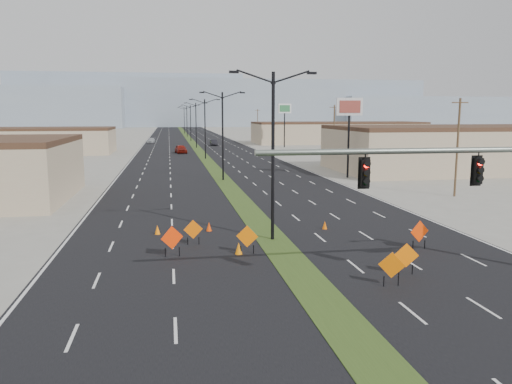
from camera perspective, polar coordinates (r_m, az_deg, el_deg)
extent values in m
plane|color=gray|center=(19.50, 9.31, -14.11)|extent=(600.00, 600.00, 0.00)
cube|color=black|center=(117.31, -6.93, 5.15)|extent=(25.00, 400.00, 0.02)
cube|color=#304719|center=(117.31, -6.93, 5.15)|extent=(2.00, 400.00, 0.04)
cube|color=tan|center=(105.30, -24.23, 5.24)|extent=(30.00, 14.00, 4.50)
cube|color=tan|center=(73.89, 23.05, 4.46)|extent=(36.00, 18.00, 5.50)
cube|color=tan|center=(134.43, 9.32, 6.64)|extent=(44.00, 16.00, 5.00)
cube|color=#8896A9|center=(320.30, -1.63, 10.07)|extent=(220.00, 50.00, 28.00)
cube|color=#8896A9|center=(358.90, 21.60, 8.54)|extent=(160.00, 50.00, 18.00)
cube|color=#8896A9|center=(337.86, -14.16, 10.09)|extent=(140.00, 50.00, 32.00)
cylinder|color=slate|center=(22.05, 20.89, 4.46)|extent=(16.00, 0.24, 0.24)
cube|color=black|center=(20.57, 12.33, 2.10)|extent=(0.50, 0.28, 1.30)
sphere|color=#FF0C05|center=(20.39, 12.53, 3.02)|extent=(0.22, 0.22, 0.22)
cube|color=black|center=(22.93, 23.99, 2.22)|extent=(0.50, 0.28, 1.30)
sphere|color=#FF0C05|center=(22.76, 24.27, 3.04)|extent=(0.22, 0.22, 0.22)
cylinder|color=black|center=(29.65, 1.94, 3.91)|extent=(0.20, 0.20, 10.00)
cube|color=black|center=(29.25, -2.55, 13.54)|extent=(0.55, 0.24, 0.14)
cube|color=black|center=(30.18, 6.39, 13.35)|extent=(0.55, 0.24, 0.14)
cylinder|color=black|center=(57.29, -3.83, 6.32)|extent=(0.20, 0.20, 10.00)
cube|color=black|center=(57.08, -6.22, 11.25)|extent=(0.55, 0.24, 0.14)
cube|color=black|center=(57.57, -1.56, 11.27)|extent=(0.55, 0.24, 0.14)
cylinder|color=black|center=(85.16, -5.84, 7.14)|extent=(0.20, 0.20, 10.00)
cube|color=black|center=(85.03, -7.47, 10.44)|extent=(0.55, 0.24, 0.14)
cube|color=black|center=(85.35, -4.33, 10.49)|extent=(0.55, 0.24, 0.14)
cylinder|color=black|center=(113.10, -6.87, 7.55)|extent=(0.20, 0.20, 10.00)
cube|color=black|center=(113.00, -8.09, 10.04)|extent=(0.55, 0.24, 0.14)
cube|color=black|center=(113.24, -5.73, 10.08)|extent=(0.55, 0.24, 0.14)
cylinder|color=black|center=(141.06, -7.48, 7.80)|extent=(0.20, 0.20, 10.00)
cube|color=black|center=(140.98, -8.47, 9.79)|extent=(0.55, 0.24, 0.14)
cube|color=black|center=(141.18, -6.58, 9.83)|extent=(0.55, 0.24, 0.14)
cylinder|color=black|center=(169.04, -7.90, 7.97)|extent=(0.20, 0.20, 10.00)
cube|color=black|center=(168.97, -8.73, 9.63)|extent=(0.55, 0.24, 0.14)
cube|color=black|center=(169.13, -7.15, 9.66)|extent=(0.55, 0.24, 0.14)
cylinder|color=black|center=(197.02, -8.20, 8.09)|extent=(0.20, 0.20, 10.00)
cube|color=black|center=(196.96, -8.91, 9.51)|extent=(0.55, 0.24, 0.14)
cube|color=black|center=(197.10, -7.55, 9.54)|extent=(0.55, 0.24, 0.14)
cylinder|color=#4C3823|center=(49.44, 22.02, 4.70)|extent=(0.20, 0.20, 9.00)
cube|color=#4C3823|center=(49.36, 22.30, 9.44)|extent=(1.60, 0.10, 0.10)
cylinder|color=#4C3823|center=(81.26, 8.89, 6.64)|extent=(0.20, 0.20, 9.00)
cube|color=#4C3823|center=(81.21, 8.96, 9.53)|extent=(1.60, 0.10, 0.10)
cylinder|color=#4C3823|center=(114.94, 3.26, 7.37)|extent=(0.20, 0.20, 9.00)
cube|color=#4C3823|center=(114.91, 3.27, 9.42)|extent=(1.60, 0.10, 0.10)
cylinder|color=#4C3823|center=(149.23, 0.18, 7.74)|extent=(0.20, 0.20, 9.00)
cube|color=#4C3823|center=(149.20, 0.18, 9.32)|extent=(1.60, 0.10, 0.10)
imported|color=maroon|center=(98.30, -8.59, 4.88)|extent=(2.53, 5.05, 1.65)
imported|color=black|center=(121.39, -4.85, 5.64)|extent=(1.65, 4.30, 1.40)
imported|color=#A7ACB1|center=(134.05, -11.87, 5.77)|extent=(2.25, 4.60, 1.29)
cube|color=#F63305|center=(27.07, -9.58, -5.17)|extent=(1.18, 0.54, 1.27)
cylinder|color=black|center=(27.28, -10.32, -6.81)|extent=(0.05, 0.05, 0.53)
cylinder|color=black|center=(27.28, -8.75, -6.76)|extent=(0.05, 0.05, 0.53)
cube|color=orange|center=(27.20, -1.02, -5.09)|extent=(1.15, 0.45, 1.21)
cylinder|color=black|center=(27.34, -1.75, -6.65)|extent=(0.05, 0.05, 0.50)
cylinder|color=black|center=(27.45, -0.29, -6.59)|extent=(0.05, 0.05, 0.50)
cube|color=#DF5B04|center=(29.35, -7.20, -4.26)|extent=(1.12, 0.16, 1.12)
cylinder|color=black|center=(29.51, -7.81, -5.60)|extent=(0.05, 0.05, 0.47)
cylinder|color=black|center=(29.53, -6.54, -5.56)|extent=(0.05, 0.05, 0.47)
cube|color=#FF6F05|center=(24.80, 16.81, -6.94)|extent=(1.15, 0.31, 1.17)
cylinder|color=black|center=(24.86, 16.02, -8.63)|extent=(0.05, 0.05, 0.49)
cylinder|color=black|center=(25.15, 17.43, -8.48)|extent=(0.05, 0.05, 0.49)
cube|color=#DB6004|center=(23.06, 15.26, -8.06)|extent=(1.08, 0.53, 1.18)
cylinder|color=black|center=(23.14, 14.40, -9.88)|extent=(0.05, 0.05, 0.49)
cylinder|color=black|center=(23.42, 15.95, -9.71)|extent=(0.05, 0.05, 0.49)
cube|color=#F93A05|center=(29.69, 18.18, -4.30)|extent=(1.21, 0.32, 1.24)
cylinder|color=black|center=(29.70, 17.50, -5.79)|extent=(0.05, 0.05, 0.51)
cylinder|color=black|center=(30.04, 18.72, -5.69)|extent=(0.05, 0.05, 0.51)
cone|color=#E73E04|center=(32.75, -5.40, -3.97)|extent=(0.43, 0.43, 0.61)
cone|color=orange|center=(27.35, -2.00, -6.46)|extent=(0.41, 0.41, 0.67)
cone|color=#E15B04|center=(33.49, 7.86, -3.77)|extent=(0.43, 0.43, 0.56)
cone|color=orange|center=(32.36, -11.20, -4.27)|extent=(0.43, 0.43, 0.60)
cylinder|color=black|center=(60.69, 10.51, 5.29)|extent=(0.24, 0.24, 7.80)
cube|color=white|center=(60.58, 10.63, 9.56)|extent=(3.10, 0.83, 2.05)
cube|color=#A03F35|center=(60.40, 10.70, 9.56)|extent=(2.44, 0.44, 1.44)
cylinder|color=black|center=(114.71, 3.27, 7.16)|extent=(0.24, 0.24, 8.14)
cube|color=white|center=(114.66, 3.29, 9.51)|extent=(3.21, 1.04, 2.14)
cube|color=#2D7242|center=(114.47, 3.32, 9.51)|extent=(2.52, 0.61, 1.50)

